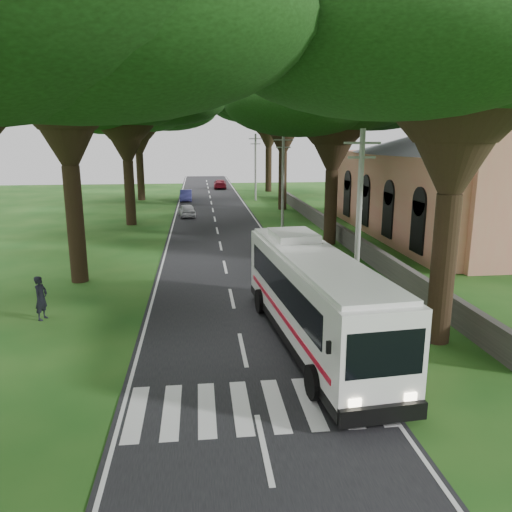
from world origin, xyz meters
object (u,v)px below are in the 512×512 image
pedestrian (41,298)px  church (452,174)px  distant_car_a (187,210)px  pole_far (256,166)px  coach_bus (314,296)px  distant_car_c (220,184)px  pole_near (359,218)px  pole_mid (283,180)px  distant_car_b (186,195)px

pedestrian → church: bearing=-41.7°
distant_car_a → pole_far: bearing=-130.7°
coach_bus → pedestrian: 11.65m
distant_car_a → distant_car_c: 27.23m
coach_bus → distant_car_c: 58.33m
pole_near → coach_bus: size_ratio=0.67×
pole_mid → distant_car_a: size_ratio=2.17×
distant_car_b → pole_near: bearing=-78.3°
pole_near → coach_bus: 5.16m
coach_bus → distant_car_c: size_ratio=2.60×
church → distant_car_b: (-20.86, 24.67, -4.21)m
church → distant_car_b: size_ratio=5.93×
church → pole_near: (-12.36, -15.55, -0.73)m
pole_near → distant_car_c: bearing=93.9°
pole_far → pole_near: bearing=-90.0°
pole_far → church: bearing=-63.2°
pole_mid → distant_car_a: (-8.15, 7.78, -3.52)m
distant_car_b → distant_car_c: 15.20m
pole_near → coach_bus: (-2.80, -3.66, -2.30)m
church → distant_car_c: church is taller
church → distant_car_a: bearing=149.2°
pole_near → pole_far: (0.00, 40.00, 0.00)m
church → distant_car_a: (-20.51, 12.24, -4.25)m
pole_near → distant_car_b: pole_near is taller
distant_car_c → pedestrian: (-10.06, -54.48, 0.26)m
pole_near → pole_far: 40.00m
pole_mid → distant_car_a: pole_mid is taller
distant_car_a → distant_car_b: bearing=-95.3°
distant_car_c → pedestrian: bearing=81.8°
pole_mid → distant_car_c: pole_mid is taller
distant_car_a → pedestrian: 28.18m
pole_far → distant_car_c: pole_far is taller
pole_near → distant_car_a: 29.17m
pole_mid → pole_far: size_ratio=1.00×
pole_far → distant_car_a: 15.10m
distant_car_a → distant_car_c: bearing=-106.3°
coach_bus → distant_car_b: coach_bus is taller
coach_bus → distant_car_a: coach_bus is taller
distant_car_a → distant_car_c: size_ratio=0.80×
distant_car_a → pole_mid: bearing=129.3°
coach_bus → distant_car_b: bearing=92.5°
pole_near → pedestrian: size_ratio=4.17×
pole_near → coach_bus: bearing=-127.5°
pole_mid → distant_car_b: size_ratio=1.98×
pole_mid → distant_car_b: (-8.50, 20.22, -3.48)m
pole_near → distant_car_a: (-8.15, 27.78, -3.52)m
pole_far → pedestrian: (-13.77, -39.83, -3.22)m
pole_far → coach_bus: (-2.80, -43.66, -2.30)m
pole_mid → distant_car_a: bearing=136.3°
pole_far → pedestrian: size_ratio=4.17×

